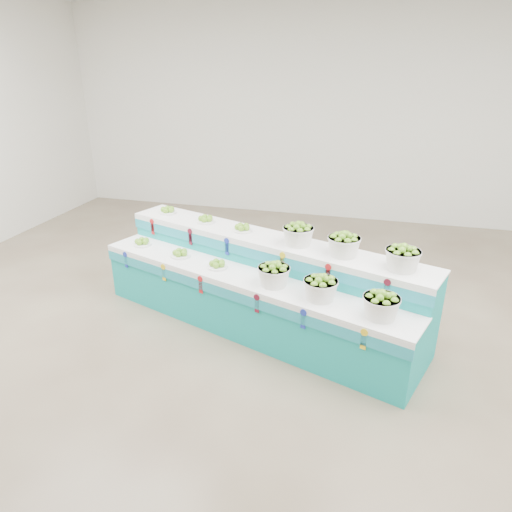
{
  "coord_description": "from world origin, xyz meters",
  "views": [
    {
      "loc": [
        1.25,
        -4.07,
        2.91
      ],
      "look_at": [
        -0.01,
        0.6,
        0.87
      ],
      "focal_mm": 32.42,
      "sensor_mm": 36.0,
      "label": 1
    }
  ],
  "objects_px": {
    "basket_upper_right": "(403,258)",
    "plate_upper_mid": "(206,219)",
    "basket_lower_left": "(274,274)",
    "display_stand": "(256,284)"
  },
  "relations": [
    {
      "from": "display_stand",
      "to": "plate_upper_mid",
      "type": "xyz_separation_m",
      "value": [
        -0.81,
        0.55,
        0.56
      ]
    },
    {
      "from": "basket_lower_left",
      "to": "basket_upper_right",
      "type": "height_order",
      "value": "basket_upper_right"
    },
    {
      "from": "basket_lower_left",
      "to": "plate_upper_mid",
      "type": "distance_m",
      "value": 1.45
    },
    {
      "from": "basket_upper_right",
      "to": "plate_upper_mid",
      "type": "bearing_deg",
      "value": 160.49
    },
    {
      "from": "basket_lower_left",
      "to": "basket_upper_right",
      "type": "distance_m",
      "value": 1.31
    },
    {
      "from": "display_stand",
      "to": "basket_upper_right",
      "type": "relative_size",
      "value": 11.54
    },
    {
      "from": "display_stand",
      "to": "basket_lower_left",
      "type": "xyz_separation_m",
      "value": [
        0.29,
        -0.37,
        0.33
      ]
    },
    {
      "from": "display_stand",
      "to": "plate_upper_mid",
      "type": "relative_size",
      "value": 17.03
    },
    {
      "from": "display_stand",
      "to": "basket_lower_left",
      "type": "bearing_deg",
      "value": -31.71
    },
    {
      "from": "basket_lower_left",
      "to": "plate_upper_mid",
      "type": "relative_size",
      "value": 1.48
    }
  ]
}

